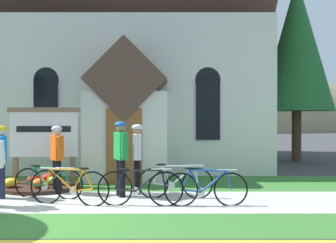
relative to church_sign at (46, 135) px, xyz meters
name	(u,v)px	position (x,y,z in m)	size (l,w,h in m)	color
ground	(86,186)	(1.06, 0.08, -1.38)	(140.00, 140.00, 0.00)	#3D3D3F
church_lawn	(34,183)	(-0.55, 0.66, -1.38)	(24.00, 2.85, 0.01)	#38722D
church_building	(74,49)	(-0.85, 7.16, 3.48)	(15.13, 12.47, 12.78)	silver
church_sign	(46,135)	(0.00, 0.00, 0.00)	(1.90, 0.25, 2.12)	#7F6047
flower_bed	(42,185)	(-0.02, -0.32, -1.29)	(2.03, 2.03, 0.34)	#382319
bicycle_white	(207,188)	(4.10, -2.42, -1.01)	(1.77, 0.09, 0.83)	black
bicycle_red	(177,182)	(3.47, -1.56, -1.01)	(1.74, 0.10, 0.82)	black
bicycle_black	(50,182)	(0.55, -1.60, -1.02)	(1.68, 0.40, 0.79)	black
bicycle_silver	(71,187)	(1.22, -2.32, -0.99)	(1.79, 0.49, 0.83)	black
bicycle_blue	(142,188)	(2.72, -2.41, -1.00)	(1.82, 0.14, 0.81)	black
cyclist_in_yellow_jersey	(3,156)	(-0.50, -1.62, -0.40)	(0.39, 0.75, 1.67)	#191E38
cyclist_in_orange_jersey	(139,153)	(2.56, -1.03, -0.39)	(0.28, 0.73, 1.69)	black
cyclist_in_green_jersey	(59,154)	(0.60, -0.98, -0.42)	(0.41, 0.69, 1.66)	black
cyclist_in_red_jersey	(122,152)	(2.20, -1.40, -0.33)	(0.38, 0.76, 1.77)	black
roadside_conifer	(299,45)	(8.81, 6.76, 3.57)	(3.14, 3.14, 7.82)	#4C3823
distant_hill	(150,129)	(0.14, 57.78, -1.38)	(76.98, 44.50, 22.19)	#847A5B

